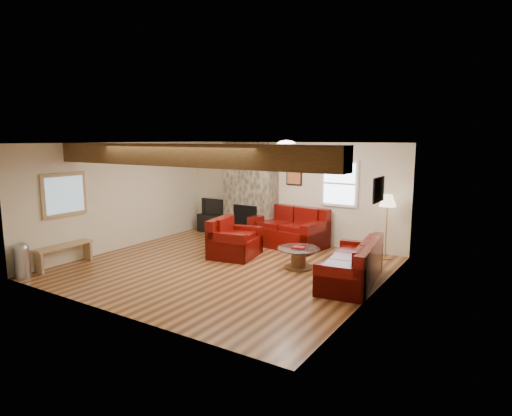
# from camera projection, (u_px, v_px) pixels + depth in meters

# --- Properties ---
(room) EXTENTS (8.00, 8.00, 8.00)m
(room) POSITION_uv_depth(u_px,v_px,m) (224.00, 207.00, 8.48)
(room) COLOR #522B15
(room) RESTS_ON ground
(floor) EXTENTS (6.00, 6.00, 0.00)m
(floor) POSITION_uv_depth(u_px,v_px,m) (225.00, 267.00, 8.68)
(floor) COLOR #522B15
(floor) RESTS_ON ground
(oak_beam) EXTENTS (6.00, 0.36, 0.38)m
(oak_beam) POSITION_uv_depth(u_px,v_px,m) (180.00, 155.00, 7.27)
(oak_beam) COLOR #33210F
(oak_beam) RESTS_ON room
(chimney_breast) EXTENTS (1.40, 0.67, 2.50)m
(chimney_breast) POSITION_uv_depth(u_px,v_px,m) (250.00, 192.00, 11.09)
(chimney_breast) COLOR #39342C
(chimney_breast) RESTS_ON floor
(back_window) EXTENTS (0.90, 0.08, 1.10)m
(back_window) POSITION_uv_depth(u_px,v_px,m) (340.00, 183.00, 9.98)
(back_window) COLOR white
(back_window) RESTS_ON room
(hatch_window) EXTENTS (0.08, 1.00, 0.90)m
(hatch_window) POSITION_uv_depth(u_px,v_px,m) (64.00, 195.00, 8.76)
(hatch_window) COLOR tan
(hatch_window) RESTS_ON room
(ceiling_dome) EXTENTS (0.40, 0.40, 0.18)m
(ceiling_dome) POSITION_uv_depth(u_px,v_px,m) (286.00, 146.00, 8.57)
(ceiling_dome) COLOR white
(ceiling_dome) RESTS_ON room
(artwork_back) EXTENTS (0.42, 0.06, 0.52)m
(artwork_back) POSITION_uv_depth(u_px,v_px,m) (294.00, 175.00, 10.59)
(artwork_back) COLOR black
(artwork_back) RESTS_ON room
(artwork_right) EXTENTS (0.06, 0.55, 0.42)m
(artwork_right) POSITION_uv_depth(u_px,v_px,m) (378.00, 190.00, 7.09)
(artwork_right) COLOR black
(artwork_right) RESTS_ON room
(sofa_three) EXTENTS (1.09, 2.08, 0.77)m
(sofa_three) POSITION_uv_depth(u_px,v_px,m) (351.00, 262.00, 7.72)
(sofa_three) COLOR #490505
(sofa_three) RESTS_ON floor
(loveseat) EXTENTS (1.89, 1.24, 0.94)m
(loveseat) POSITION_uv_depth(u_px,v_px,m) (288.00, 227.00, 10.33)
(loveseat) COLOR #490505
(loveseat) RESTS_ON floor
(armchair_red) EXTENTS (1.08, 1.19, 0.85)m
(armchair_red) POSITION_uv_depth(u_px,v_px,m) (235.00, 238.00, 9.43)
(armchair_red) COLOR #490505
(armchair_red) RESTS_ON floor
(coffee_table) EXTENTS (0.85, 0.85, 0.44)m
(coffee_table) POSITION_uv_depth(u_px,v_px,m) (298.00, 258.00, 8.60)
(coffee_table) COLOR #492C17
(coffee_table) RESTS_ON floor
(tv_cabinet) EXTENTS (1.00, 0.40, 0.50)m
(tv_cabinet) POSITION_uv_depth(u_px,v_px,m) (215.00, 223.00, 11.91)
(tv_cabinet) COLOR black
(tv_cabinet) RESTS_ON floor
(television) EXTENTS (0.79, 0.10, 0.45)m
(television) POSITION_uv_depth(u_px,v_px,m) (215.00, 207.00, 11.84)
(television) COLOR black
(television) RESTS_ON tv_cabinet
(floor_lamp) EXTENTS (0.36, 0.36, 1.41)m
(floor_lamp) POSITION_uv_depth(u_px,v_px,m) (388.00, 204.00, 9.11)
(floor_lamp) COLOR #AE8F48
(floor_lamp) RESTS_ON floor
(pine_bench) EXTENTS (0.28, 1.20, 0.45)m
(pine_bench) POSITION_uv_depth(u_px,v_px,m) (64.00, 255.00, 8.74)
(pine_bench) COLOR tan
(pine_bench) RESTS_ON floor
(pedal_bin) EXTENTS (0.35, 0.35, 0.69)m
(pedal_bin) POSITION_uv_depth(u_px,v_px,m) (22.00, 260.00, 7.99)
(pedal_bin) COLOR #A5A4A9
(pedal_bin) RESTS_ON floor
(coal_bucket) EXTENTS (0.33, 0.33, 0.31)m
(coal_bucket) POSITION_uv_depth(u_px,v_px,m) (263.00, 237.00, 10.66)
(coal_bucket) COLOR gray
(coal_bucket) RESTS_ON floor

